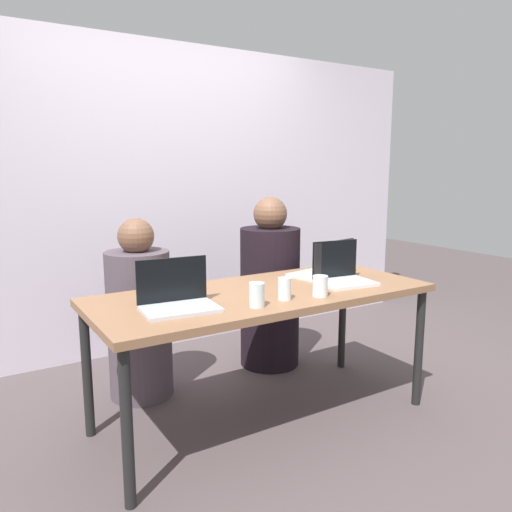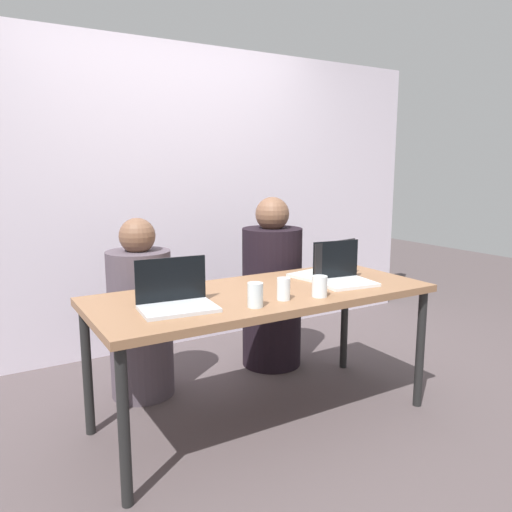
% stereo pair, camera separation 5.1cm
% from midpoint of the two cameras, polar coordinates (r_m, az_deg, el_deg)
% --- Properties ---
extents(ground_plane, '(12.00, 12.00, 0.00)m').
position_cam_midpoint_polar(ground_plane, '(2.97, 0.31, -18.05)').
color(ground_plane, '#4F4345').
extents(back_wall, '(4.81, 0.10, 2.32)m').
position_cam_midpoint_polar(back_wall, '(3.94, -11.11, 6.42)').
color(back_wall, silver).
rests_on(back_wall, ground).
extents(desk, '(1.85, 0.77, 0.74)m').
position_cam_midpoint_polar(desk, '(2.72, 0.32, -5.25)').
color(desk, '#885F41').
rests_on(desk, ground).
extents(person_on_left, '(0.47, 0.47, 1.11)m').
position_cam_midpoint_polar(person_on_left, '(3.16, -13.64, -6.96)').
color(person_on_left, '#4E424C').
rests_on(person_on_left, ground).
extents(person_on_right, '(0.44, 0.44, 1.20)m').
position_cam_midpoint_polar(person_on_right, '(3.54, 1.18, -4.09)').
color(person_on_right, black).
rests_on(person_on_right, ground).
extents(laptop_front_right, '(0.33, 0.29, 0.24)m').
position_cam_midpoint_polar(laptop_front_right, '(2.92, 9.29, -2.05)').
color(laptop_front_right, silver).
rests_on(laptop_front_right, desk).
extents(laptop_back_right, '(0.39, 0.30, 0.23)m').
position_cam_midpoint_polar(laptop_back_right, '(3.07, 7.31, -1.43)').
color(laptop_back_right, silver).
rests_on(laptop_back_right, desk).
extents(laptop_front_left, '(0.37, 0.29, 0.23)m').
position_cam_midpoint_polar(laptop_front_left, '(2.39, -9.62, -4.79)').
color(laptop_front_left, silver).
rests_on(laptop_front_left, desk).
extents(water_glass_left, '(0.08, 0.08, 0.12)m').
position_cam_midpoint_polar(water_glass_left, '(2.39, -0.52, -4.65)').
color(water_glass_left, silver).
rests_on(water_glass_left, desk).
extents(water_glass_center, '(0.07, 0.07, 0.11)m').
position_cam_midpoint_polar(water_glass_center, '(2.52, 2.69, -3.93)').
color(water_glass_center, white).
rests_on(water_glass_center, desk).
extents(water_glass_right, '(0.08, 0.08, 0.11)m').
position_cam_midpoint_polar(water_glass_right, '(2.60, 6.78, -3.59)').
color(water_glass_right, white).
rests_on(water_glass_right, desk).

